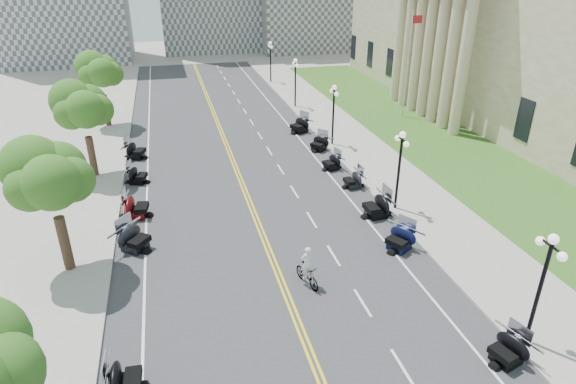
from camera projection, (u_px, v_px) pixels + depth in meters
ground at (274, 264)px, 24.55m from camera, size 160.00×160.00×0.00m
road at (242, 185)px, 33.29m from camera, size 16.00×90.00×0.01m
centerline_yellow_a at (241, 185)px, 33.26m from camera, size 0.12×90.00×0.00m
centerline_yellow_b at (244, 184)px, 33.32m from camera, size 0.12×90.00×0.00m
edge_line_north at (330, 175)px, 34.71m from camera, size 0.12×90.00×0.00m
edge_line_south at (147, 194)px, 31.87m from camera, size 0.12×90.00×0.00m
lane_dash_4 at (403, 368)px, 18.26m from camera, size 0.12×2.00×0.00m
lane_dash_5 at (363, 303)px, 21.76m from camera, size 0.12×2.00×0.00m
lane_dash_6 at (334, 255)px, 25.26m from camera, size 0.12×2.00×0.00m
lane_dash_7 at (312, 220)px, 28.75m from camera, size 0.12×2.00×0.00m
lane_dash_8 at (294, 192)px, 32.25m from camera, size 0.12×2.00×0.00m
lane_dash_9 at (281, 169)px, 35.75m from camera, size 0.12×2.00×0.00m
lane_dash_10 at (269, 151)px, 39.24m from camera, size 0.12×2.00×0.00m
lane_dash_11 at (260, 135)px, 42.74m from camera, size 0.12×2.00×0.00m
lane_dash_12 at (252, 122)px, 46.24m from camera, size 0.12×2.00×0.00m
lane_dash_13 at (245, 111)px, 49.73m from camera, size 0.12×2.00×0.00m
lane_dash_14 at (239, 101)px, 53.23m from camera, size 0.12×2.00×0.00m
lane_dash_15 at (233, 93)px, 56.73m from camera, size 0.12×2.00×0.00m
lane_dash_16 at (229, 85)px, 60.22m from camera, size 0.12×2.00×0.00m
lane_dash_17 at (225, 78)px, 63.72m from camera, size 0.12×2.00×0.00m
lane_dash_18 at (221, 72)px, 67.21m from camera, size 0.12×2.00×0.00m
lane_dash_19 at (218, 67)px, 70.71m from camera, size 0.12×2.00×0.00m
sidewalk_north at (383, 169)px, 35.59m from camera, size 5.00×90.00×0.15m
sidewalk_south at (81, 200)px, 30.94m from camera, size 5.00×90.00×0.15m
lawn at (417, 129)px, 44.14m from camera, size 9.00×60.00×0.10m
civic_building at (542, 19)px, 47.02m from camera, size 26.00×51.00×17.80m
street_lamp_1 at (539, 291)px, 18.34m from camera, size 0.50×1.20×4.90m
street_lamp_2 at (399, 171)px, 28.83m from camera, size 0.50×1.20×4.90m
street_lamp_3 at (333, 115)px, 39.32m from camera, size 0.50×1.20×4.90m
street_lamp_4 at (295, 83)px, 49.81m from camera, size 0.50×1.20×4.90m
street_lamp_5 at (271, 62)px, 60.30m from camera, size 0.50×1.20×4.90m
flagpole at (407, 66)px, 45.61m from camera, size 1.10×0.20×10.00m
tree_2 at (51, 184)px, 22.03m from camera, size 4.80×4.80×9.20m
tree_3 at (84, 112)px, 32.52m from camera, size 4.80×4.80×9.20m
tree_4 at (101, 76)px, 43.01m from camera, size 4.80×4.80×9.20m
motorcycle_n_3 at (508, 349)px, 18.30m from camera, size 2.26×2.26×1.28m
motorcycle_n_5 at (400, 238)px, 25.55m from camera, size 2.73×2.73×1.40m
motorcycle_n_6 at (377, 205)px, 28.85m from camera, size 2.31×2.31×1.53m
motorcycle_n_7 at (353, 179)px, 32.64m from camera, size 1.85×1.85×1.25m
motorcycle_n_8 at (332, 161)px, 35.51m from camera, size 2.17×2.17×1.24m
motorcycle_n_9 at (319, 143)px, 39.09m from camera, size 2.65×2.65×1.32m
motorcycle_n_10 at (299, 124)px, 43.18m from camera, size 2.89×2.89×1.50m
motorcycle_s_4 at (124, 377)px, 17.03m from camera, size 1.94×1.94×1.30m
motorcycle_s_6 at (134, 237)px, 25.49m from camera, size 3.02×3.02×1.50m
motorcycle_s_7 at (136, 206)px, 28.77m from camera, size 2.47×2.47×1.52m
motorcycle_s_8 at (137, 174)px, 33.29m from camera, size 2.33×2.33×1.30m
motorcycle_s_9 at (135, 150)px, 37.45m from camera, size 2.68×2.68×1.46m
bicycle at (307, 275)px, 22.75m from camera, size 1.06×1.92×1.11m
cyclist_rider at (308, 249)px, 22.14m from camera, size 0.64×0.42×1.74m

